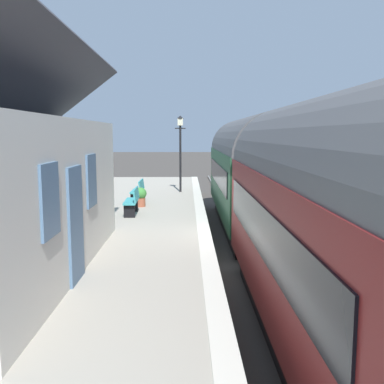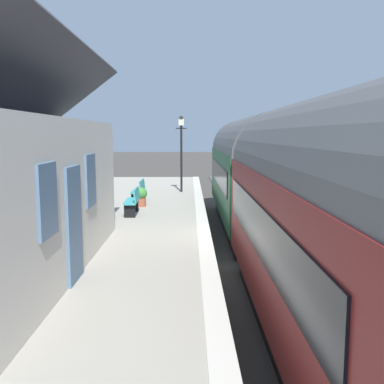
{
  "view_description": "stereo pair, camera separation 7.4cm",
  "coord_description": "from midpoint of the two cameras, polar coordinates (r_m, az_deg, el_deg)",
  "views": [
    {
      "loc": [
        -11.35,
        1.64,
        3.65
      ],
      "look_at": [
        1.22,
        1.5,
        1.99
      ],
      "focal_mm": 40.88,
      "sensor_mm": 36.0,
      "label": 1
    },
    {
      "loc": [
        -11.35,
        1.57,
        3.65
      ],
      "look_at": [
        1.22,
        1.5,
        1.99
      ],
      "focal_mm": 40.88,
      "sensor_mm": 36.0,
      "label": 2
    }
  ],
  "objects": [
    {
      "name": "ground_plane",
      "position": [
        12.03,
        7.17,
        -10.19
      ],
      "size": [
        160.0,
        160.0,
        0.0
      ],
      "primitive_type": "plane",
      "color": "#423D38"
    },
    {
      "name": "platform",
      "position": [
        12.06,
        -13.04,
        -7.84
      ],
      "size": [
        32.0,
        6.34,
        0.99
      ],
      "primitive_type": "cube",
      "color": "#A39B8C",
      "rests_on": "ground"
    },
    {
      "name": "platform_edge_coping",
      "position": [
        11.66,
        1.47,
        -5.62
      ],
      "size": [
        32.0,
        0.36,
        0.02
      ],
      "primitive_type": "cube",
      "color": "beige",
      "rests_on": "platform"
    },
    {
      "name": "rail_near",
      "position": [
        12.33,
        14.76,
        -9.6
      ],
      "size": [
        52.0,
        0.08,
        0.14
      ],
      "primitive_type": "cube",
      "color": "gray",
      "rests_on": "ground"
    },
    {
      "name": "rail_far",
      "position": [
        12.03,
        8.03,
        -9.85
      ],
      "size": [
        52.0,
        0.08,
        0.14
      ],
      "primitive_type": "cube",
      "color": "gray",
      "rests_on": "ground"
    },
    {
      "name": "train",
      "position": [
        12.32,
        11.08,
        0.72
      ],
      "size": [
        19.71,
        2.73,
        4.32
      ],
      "color": "black",
      "rests_on": "ground"
    },
    {
      "name": "bench_by_lamp",
      "position": [
        14.69,
        -7.87,
        -1.1
      ],
      "size": [
        1.41,
        0.47,
        0.88
      ],
      "color": "teal",
      "rests_on": "platform"
    },
    {
      "name": "bench_mid_platform",
      "position": [
        17.32,
        -7.11,
        0.22
      ],
      "size": [
        1.4,
        0.44,
        0.88
      ],
      "color": "teal",
      "rests_on": "platform"
    },
    {
      "name": "planter_bench_left",
      "position": [
        15.59,
        -19.97,
        -1.51
      ],
      "size": [
        0.48,
        0.48,
        0.72
      ],
      "color": "#9E5138",
      "rests_on": "platform"
    },
    {
      "name": "planter_bench_right",
      "position": [
        16.29,
        -6.91,
        -0.53
      ],
      "size": [
        0.48,
        0.48,
        0.76
      ],
      "color": "#9E5138",
      "rests_on": "platform"
    },
    {
      "name": "lamp_post_platform",
      "position": [
        20.2,
        -1.64,
        6.98
      ],
      "size": [
        0.32,
        0.5,
        3.52
      ],
      "color": "black",
      "rests_on": "platform"
    }
  ]
}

